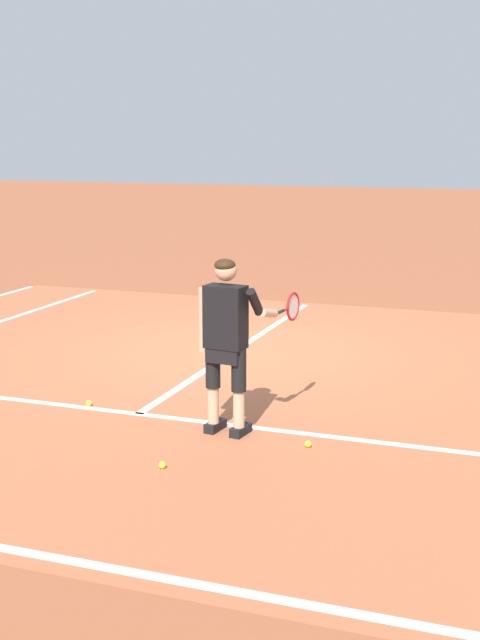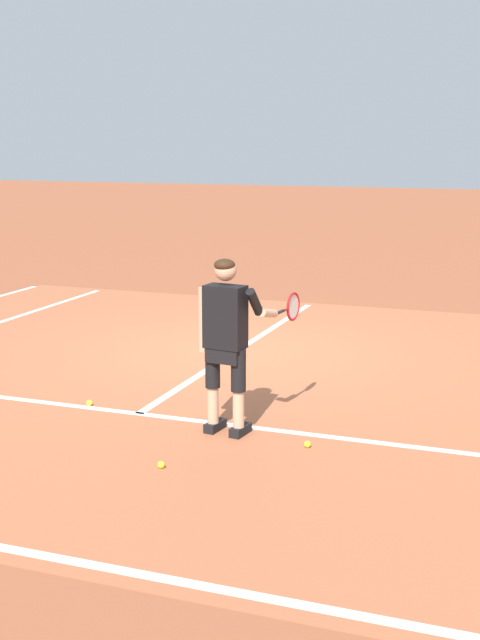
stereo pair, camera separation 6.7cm
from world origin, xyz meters
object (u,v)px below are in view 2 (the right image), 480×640
object	(u,v)px
tennis_player	(227,334)
tennis_ball_near_feet	(89,403)
tennis_ball_by_baseline	(161,465)
tennis_ball_mid_court	(307,444)

from	to	relation	value
tennis_player	tennis_ball_near_feet	size ratio (longest dim) A/B	25.95
tennis_ball_by_baseline	tennis_ball_mid_court	size ratio (longest dim) A/B	1.00
tennis_player	tennis_ball_mid_court	xyz separation A→B (m)	(0.84, -0.12, -0.96)
tennis_player	tennis_ball_mid_court	distance (m)	1.28
tennis_ball_near_feet	tennis_ball_mid_court	xyz separation A→B (m)	(2.55, -0.42, 0.00)
tennis_player	tennis_ball_near_feet	xyz separation A→B (m)	(-1.70, 0.30, -0.96)
tennis_ball_near_feet	tennis_ball_mid_court	world-z (taller)	same
tennis_ball_near_feet	tennis_ball_by_baseline	xyz separation A→B (m)	(1.50, -1.36, 0.00)
tennis_ball_by_baseline	tennis_ball_mid_court	world-z (taller)	same
tennis_ball_near_feet	tennis_ball_mid_court	bearing A→B (deg)	-9.36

